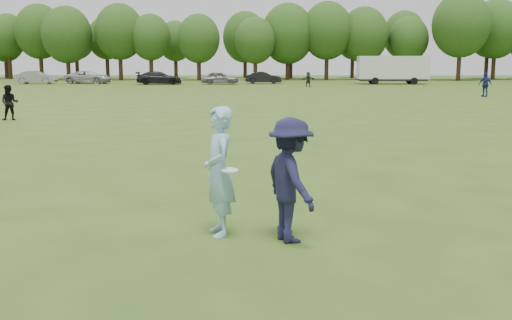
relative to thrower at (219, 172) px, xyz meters
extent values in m
plane|color=#2F5116|center=(0.00, -0.02, -1.05)|extent=(200.00, 200.00, 0.00)
imported|color=#94C5E5|center=(0.00, 0.00, 0.00)|extent=(0.71, 0.88, 2.10)
imported|color=#1A1A3A|center=(1.15, -0.31, -0.07)|extent=(1.19, 1.45, 1.96)
imported|color=black|center=(-11.47, 18.21, -0.22)|extent=(0.92, 0.78, 1.66)
imported|color=navy|center=(17.04, 37.04, -0.13)|extent=(1.04, 1.12, 1.84)
imported|color=#2A2A2A|center=(4.46, 52.82, -0.27)|extent=(1.50, 0.70, 1.55)
imported|color=gray|center=(-26.70, 59.81, -0.30)|extent=(4.64, 1.83, 1.50)
imported|color=#A9A8AD|center=(-20.85, 60.82, -0.32)|extent=(5.55, 3.08, 1.47)
imported|color=black|center=(-12.10, 58.55, -0.31)|extent=(5.28, 2.62, 1.48)
imported|color=slate|center=(-5.25, 59.31, -0.33)|extent=(4.28, 1.80, 1.45)
imported|color=black|center=(-0.29, 61.22, -0.36)|extent=(4.23, 1.53, 1.39)
cylinder|color=white|center=(0.19, -0.28, 0.07)|extent=(0.29, 0.29, 0.06)
cube|color=silver|center=(14.60, 60.51, 0.85)|extent=(8.00, 2.50, 2.60)
cube|color=black|center=(14.60, 60.51, -0.55)|extent=(7.60, 2.30, 0.25)
cylinder|color=black|center=(12.40, 59.26, -0.65)|extent=(0.80, 0.25, 0.80)
cylinder|color=black|center=(12.40, 61.76, -0.65)|extent=(0.80, 0.25, 0.80)
cylinder|color=black|center=(16.80, 59.26, -0.65)|extent=(0.80, 0.25, 0.80)
cylinder|color=black|center=(16.80, 61.76, -0.65)|extent=(0.80, 0.25, 0.80)
cube|color=#333333|center=(10.20, 60.51, -0.50)|extent=(1.20, 0.15, 0.12)
cylinder|color=#332114|center=(-37.59, 77.78, 0.91)|extent=(0.56, 0.56, 3.91)
ellipsoid|color=#254115|center=(-37.59, 77.78, 5.19)|extent=(5.47, 5.47, 6.29)
cylinder|color=#332114|center=(-32.29, 76.01, 0.87)|extent=(0.56, 0.56, 3.83)
ellipsoid|color=#254115|center=(-32.29, 76.01, 5.65)|extent=(6.75, 6.75, 7.76)
cylinder|color=#332114|center=(-27.39, 73.05, 0.58)|extent=(0.56, 0.56, 3.25)
ellipsoid|color=#254115|center=(-27.39, 73.05, 5.08)|extent=(6.76, 6.76, 7.78)
cylinder|color=#332114|center=(-20.23, 73.46, 0.80)|extent=(0.56, 0.56, 3.71)
ellipsoid|color=#254115|center=(-20.23, 73.46, 5.50)|extent=(6.68, 6.68, 7.68)
cylinder|color=#332114|center=(-15.91, 73.08, 0.68)|extent=(0.56, 0.56, 3.46)
ellipsoid|color=#254115|center=(-15.91, 73.08, 4.74)|extent=(5.49, 5.49, 6.31)
cylinder|color=#332114|center=(-9.32, 72.94, 0.52)|extent=(0.56, 0.56, 3.14)
ellipsoid|color=#254115|center=(-9.32, 72.94, 4.55)|extent=(5.78, 5.78, 6.64)
cylinder|color=#332114|center=(-1.61, 72.68, 0.46)|extent=(0.56, 0.56, 3.01)
ellipsoid|color=#254115|center=(-1.61, 72.68, 4.29)|extent=(5.46, 5.46, 6.28)
cylinder|color=#332114|center=(2.82, 75.06, 0.56)|extent=(0.56, 0.56, 3.23)
ellipsoid|color=#254115|center=(2.82, 75.06, 5.27)|extent=(7.29, 7.29, 8.38)
cylinder|color=#332114|center=(8.24, 74.96, 0.83)|extent=(0.56, 0.56, 3.77)
ellipsoid|color=#254115|center=(8.24, 74.96, 5.67)|extent=(6.95, 6.95, 8.00)
cylinder|color=#332114|center=(13.37, 75.54, 0.61)|extent=(0.56, 0.56, 3.33)
ellipsoid|color=#254115|center=(13.37, 75.54, 5.13)|extent=(6.71, 6.71, 7.71)
cylinder|color=#332114|center=(19.58, 75.79, 0.56)|extent=(0.56, 0.56, 3.22)
ellipsoid|color=#254115|center=(19.58, 75.79, 4.52)|extent=(5.54, 5.54, 6.37)
cylinder|color=#332114|center=(25.83, 72.85, 1.02)|extent=(0.56, 0.56, 4.15)
ellipsoid|color=#254115|center=(25.83, 72.85, 6.33)|extent=(7.59, 7.59, 8.73)
cylinder|color=#332114|center=(31.72, 76.37, 0.92)|extent=(0.56, 0.56, 3.95)
ellipsoid|color=#254115|center=(31.72, 76.37, 5.94)|extent=(7.16, 7.16, 8.24)
cylinder|color=#332114|center=(-39.56, 80.92, 0.58)|extent=(0.56, 0.56, 3.25)
ellipsoid|color=#254115|center=(-39.56, 80.92, 4.62)|extent=(5.68, 5.68, 6.53)
cylinder|color=#332114|center=(-29.72, 83.91, 0.76)|extent=(0.56, 0.56, 3.62)
ellipsoid|color=#254115|center=(-29.72, 83.91, 5.04)|extent=(5.80, 5.80, 6.67)
cylinder|color=#332114|center=(-24.24, 81.37, 0.75)|extent=(0.56, 0.56, 3.61)
ellipsoid|color=#254115|center=(-24.24, 81.37, 4.93)|extent=(5.58, 5.58, 6.42)
cylinder|color=#332114|center=(-13.94, 81.91, 0.60)|extent=(0.56, 0.56, 3.29)
ellipsoid|color=#254115|center=(-13.94, 81.91, 4.50)|extent=(5.30, 5.30, 6.09)
cylinder|color=#332114|center=(-3.50, 83.38, 0.59)|extent=(0.56, 0.56, 3.28)
ellipsoid|color=#254115|center=(-3.50, 83.38, 5.11)|extent=(6.78, 6.78, 7.79)
cylinder|color=#332114|center=(3.45, 81.83, 0.51)|extent=(0.56, 0.56, 3.11)
ellipsoid|color=#254115|center=(3.45, 81.83, 4.33)|extent=(5.34, 5.34, 6.14)
cylinder|color=#332114|center=(12.88, 83.25, 0.70)|extent=(0.56, 0.56, 3.50)
ellipsoid|color=#254115|center=(12.88, 83.25, 4.50)|extent=(4.82, 4.82, 5.54)
cylinder|color=#332114|center=(20.65, 83.84, 0.85)|extent=(0.56, 0.56, 3.80)
ellipsoid|color=#254115|center=(20.65, 83.84, 5.44)|extent=(6.34, 6.34, 7.29)
cylinder|color=#332114|center=(32.72, 82.09, 0.87)|extent=(0.56, 0.56, 3.84)
ellipsoid|color=#254115|center=(32.72, 82.09, 4.96)|extent=(5.09, 5.09, 5.86)
camera|label=1|loc=(0.87, -9.45, 1.79)|focal=42.00mm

